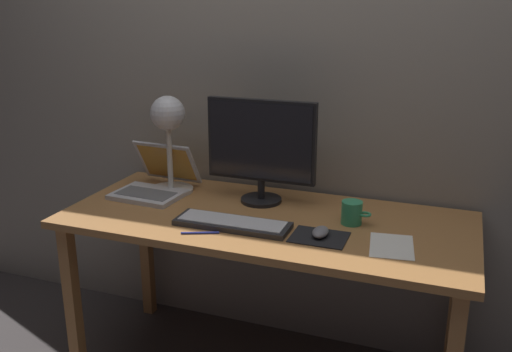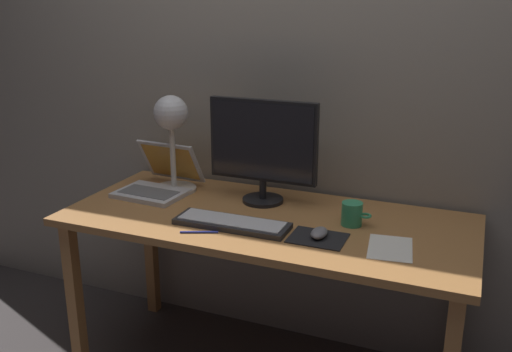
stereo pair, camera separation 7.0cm
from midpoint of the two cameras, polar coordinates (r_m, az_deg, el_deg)
back_wall at (r=2.46m, az=5.42°, el=11.37°), size 4.80×0.06×2.60m
desk at (r=2.25m, az=1.93°, el=-6.04°), size 1.60×0.70×0.74m
monitor at (r=2.31m, az=1.57°, el=3.05°), size 0.46×0.17×0.43m
keyboard_main at (r=2.13m, az=-1.52°, el=-4.79°), size 0.44×0.14×0.03m
laptop at (r=2.53m, az=-8.87°, el=-0.19°), size 0.31×0.35×0.21m
desk_lamp at (r=2.46m, az=-7.77°, el=5.09°), size 0.20×0.20×0.43m
mousepad at (r=2.04m, az=7.26°, el=-6.26°), size 0.20×0.16×0.00m
mouse at (r=2.04m, az=7.40°, el=-5.74°), size 0.06×0.10×0.03m
coffee_mug at (r=2.16m, az=10.66°, el=-3.80°), size 0.11×0.08×0.09m
paper_sheet_near_mouse at (r=2.01m, az=14.42°, el=-7.08°), size 0.17×0.23×0.00m
pen at (r=2.07m, az=-4.83°, el=-5.70°), size 0.13×0.06×0.01m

